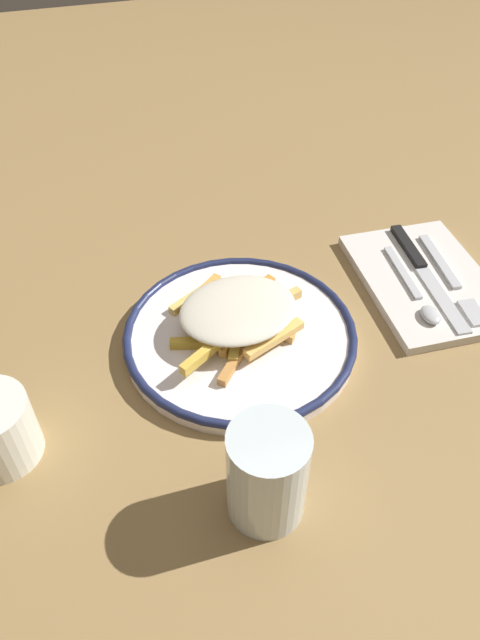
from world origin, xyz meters
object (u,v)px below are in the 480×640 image
(napkin, at_px, (425,281))
(water_glass, at_px, (267,474))
(spoon, at_px, (419,297))
(knife, at_px, (421,266))
(fork, at_px, (450,278))
(plate, at_px, (240,335))
(fries_heap, at_px, (235,314))

(napkin, distance_m, water_glass, 0.38)
(napkin, bearing_deg, spoon, 48.05)
(knife, relative_size, spoon, 1.38)
(fork, bearing_deg, water_glass, 34.28)
(fork, relative_size, knife, 0.84)
(napkin, height_order, fork, fork)
(plate, relative_size, napkin, 1.24)
(water_glass, bearing_deg, spoon, -143.32)
(fork, height_order, spoon, spoon)
(napkin, bearing_deg, water_glass, 38.08)
(napkin, xyz_separation_m, fork, (-0.03, 0.01, 0.01))
(fries_heap, bearing_deg, spoon, 175.65)
(fork, height_order, knife, knife)
(spoon, bearing_deg, napkin, -131.95)
(fries_heap, relative_size, fork, 0.98)
(plate, height_order, fork, plate)
(plate, xyz_separation_m, fork, (-0.28, -0.01, 0.00))
(fries_heap, distance_m, fork, 0.29)
(napkin, relative_size, fork, 1.24)
(plate, xyz_separation_m, knife, (-0.26, -0.05, 0.01))
(napkin, relative_size, knife, 1.04)
(spoon, relative_size, water_glass, 1.45)
(fries_heap, distance_m, spoon, 0.23)
(fries_heap, xyz_separation_m, knife, (-0.26, -0.04, -0.02))
(knife, bearing_deg, water_glass, 40.11)
(fork, relative_size, spoon, 1.16)
(plate, relative_size, water_glass, 2.57)
(fries_heap, xyz_separation_m, napkin, (-0.26, -0.02, -0.03))
(knife, height_order, water_glass, water_glass)
(fork, distance_m, water_glass, 0.39)
(plate, bearing_deg, knife, -170.09)
(water_glass, bearing_deg, plate, -100.55)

